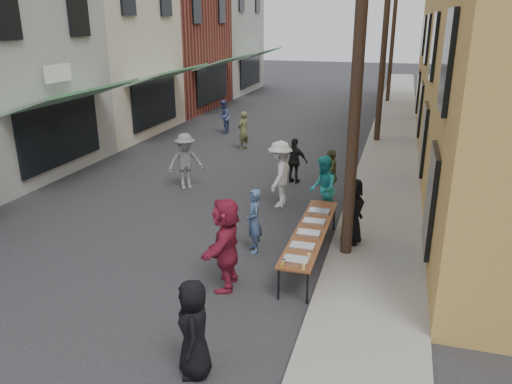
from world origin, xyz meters
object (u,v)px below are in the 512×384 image
Objects in this scene: catering_tray_sausage at (296,260)px; serving_table at (311,232)px; utility_pole_mid at (385,39)px; server at (353,211)px; utility_pole_near at (358,59)px; guest_front_c at (323,189)px; guest_front_a at (194,329)px; utility_pole_far at (393,32)px.

serving_table is at bearing 90.00° from catering_tray_sausage.
utility_pole_mid reaches higher than server.
serving_table is (-0.77, -0.47, -3.79)m from utility_pole_near.
utility_pole_mid is 5.49× the size of server.
utility_pole_mid reaches higher than catering_tray_sausage.
guest_front_c is 1.73m from server.
server is (0.05, -11.43, -3.58)m from utility_pole_mid.
catering_tray_sausage is 0.27× the size of guest_front_c.
utility_pole_far is at bearing 154.35° from guest_front_a.
utility_pole_far is 5.49× the size of server.
utility_pole_far is at bearing 90.00° from utility_pole_near.
utility_pole_mid is at bearing 86.47° from serving_table.
server is (0.05, 0.57, -3.58)m from utility_pole_near.
server is at bearing 85.00° from utility_pole_near.
guest_front_a is (-1.79, -16.84, -3.69)m from utility_pole_mid.
utility_pole_near reaches higher than serving_table.
utility_pole_near and utility_pole_mid have the same top height.
utility_pole_mid reaches higher than guest_front_a.
utility_pole_mid is at bearing -90.00° from utility_pole_far.
utility_pole_far is 29.13m from guest_front_a.
serving_table is 2.47× the size of guest_front_a.
utility_pole_near reaches higher than catering_tray_sausage.
guest_front_c is (-0.13, 2.49, 0.20)m from serving_table.
utility_pole_far reaches higher than server.
utility_pole_near is at bearing -170.88° from server.
utility_pole_mid is 5.56× the size of guest_front_a.
catering_tray_sausage is (-0.77, -14.12, -3.71)m from utility_pole_mid.
guest_front_a is at bearing 175.37° from server.
server is at bearing -89.88° from utility_pole_far.
guest_front_c reaches higher than guest_front_a.
utility_pole_near and utility_pole_far have the same top height.
serving_table is 2.18× the size of guest_front_c.
utility_pole_far is at bearing 14.24° from server.
server is (1.84, 5.41, 0.11)m from guest_front_a.
utility_pole_near reaches higher than server.
utility_pole_mid is 17.33m from guest_front_a.
utility_pole_mid is 4.91× the size of guest_front_c.
guest_front_c reaches higher than serving_table.
serving_table is (-0.77, -12.47, -3.79)m from utility_pole_mid.
guest_front_c is (-0.13, 4.14, 0.13)m from catering_tray_sausage.
utility_pole_far is 18.00× the size of catering_tray_sausage.
utility_pole_near is 18.00× the size of catering_tray_sausage.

